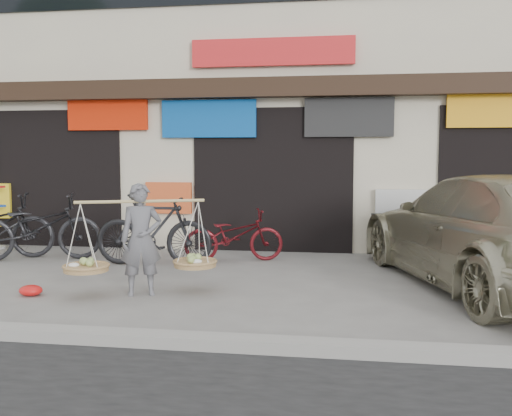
# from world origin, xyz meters

# --- Properties ---
(ground) EXTENTS (70.00, 70.00, 0.00)m
(ground) POSITION_xyz_m (0.00, 0.00, 0.00)
(ground) COLOR gray
(ground) RESTS_ON ground
(kerb) EXTENTS (70.00, 0.25, 0.12)m
(kerb) POSITION_xyz_m (0.00, -2.00, 0.06)
(kerb) COLOR gray
(kerb) RESTS_ON ground
(shophouse_block) EXTENTS (14.00, 6.32, 7.00)m
(shophouse_block) POSITION_xyz_m (-0.00, 6.42, 3.45)
(shophouse_block) COLOR beige
(shophouse_block) RESTS_ON ground
(street_vendor) EXTENTS (1.86, 1.07, 1.46)m
(street_vendor) POSITION_xyz_m (-1.27, -0.12, 0.66)
(street_vendor) COLOR slate
(street_vendor) RESTS_ON ground
(bike_0) EXTENTS (2.32, 1.45, 1.15)m
(bike_0) POSITION_xyz_m (-3.94, 1.98, 0.58)
(bike_0) COLOR black
(bike_0) RESTS_ON ground
(bike_1) EXTENTS (1.98, 0.59, 1.19)m
(bike_1) POSITION_xyz_m (-1.76, 1.79, 0.59)
(bike_1) COLOR black
(bike_1) RESTS_ON ground
(bike_2) EXTENTS (1.80, 1.08, 0.89)m
(bike_2) POSITION_xyz_m (-0.53, 2.38, 0.45)
(bike_2) COLOR #530E13
(bike_2) RESTS_ON ground
(suv) EXTENTS (3.57, 5.83, 1.58)m
(suv) POSITION_xyz_m (3.33, 0.97, 0.79)
(suv) COLOR #AFAA8D
(suv) RESTS_ON ground
(red_bag) EXTENTS (0.31, 0.25, 0.14)m
(red_bag) POSITION_xyz_m (-2.69, -0.38, 0.07)
(red_bag) COLOR red
(red_bag) RESTS_ON ground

